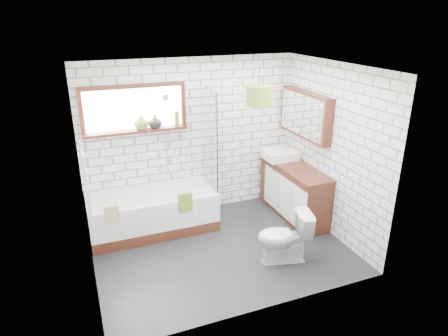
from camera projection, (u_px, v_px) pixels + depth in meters
name	position (u px, v px, depth m)	size (l,w,h in m)	color
floor	(221.00, 249.00, 5.62)	(3.40, 2.60, 0.01)	black
ceiling	(220.00, 67.00, 4.70)	(3.40, 2.60, 0.01)	white
wall_back	(191.00, 139.00, 6.29)	(3.40, 0.01, 2.50)	white
wall_front	(267.00, 210.00, 4.03)	(3.40, 0.01, 2.50)	white
wall_left	(82.00, 186.00, 4.58)	(0.01, 2.60, 2.50)	white
wall_right	(331.00, 151.00, 5.74)	(0.01, 2.60, 2.50)	white
window	(134.00, 109.00, 5.76)	(1.52, 0.16, 0.68)	#36170F
towel_radiator	(87.00, 189.00, 4.61)	(0.06, 0.52, 1.00)	white
mirror_cabinet	(305.00, 115.00, 6.09)	(0.16, 1.20, 0.70)	#36170F
shower_riser	(167.00, 136.00, 6.08)	(0.02, 0.02, 1.30)	silver
bathtub	(153.00, 212.00, 6.01)	(1.86, 0.82, 0.60)	white
shower_screen	(209.00, 139.00, 5.94)	(0.02, 0.72, 1.50)	white
towel_green	(185.00, 202.00, 5.69)	(0.20, 0.05, 0.27)	olive
towel_beige	(112.00, 214.00, 5.34)	(0.20, 0.05, 0.26)	tan
vanity	(294.00, 191.00, 6.42)	(0.48, 1.49, 0.85)	#36170F
basin	(280.00, 154.00, 6.55)	(0.50, 0.44, 0.15)	white
tap	(289.00, 150.00, 6.59)	(0.03, 0.03, 0.16)	silver
toilet	(284.00, 237.00, 5.24)	(0.69, 0.40, 0.71)	white
vase_olive	(141.00, 123.00, 5.84)	(0.22, 0.22, 0.23)	olive
vase_dark	(155.00, 123.00, 5.91)	(0.20, 0.20, 0.21)	black
bottle	(177.00, 120.00, 6.02)	(0.07, 0.07, 0.23)	olive
pendant	(259.00, 96.00, 5.17)	(0.34, 0.34, 0.25)	olive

